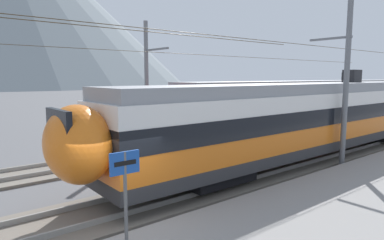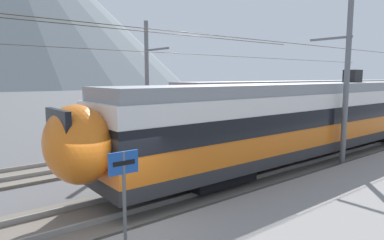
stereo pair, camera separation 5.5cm
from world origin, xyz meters
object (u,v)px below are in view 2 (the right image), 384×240
at_px(train_near_platform, 310,116).
at_px(catenary_mast_mid, 344,82).
at_px(catenary_mast_far_side, 148,82).
at_px(train_far_track, 317,100).
at_px(platform_sign, 124,177).

relative_size(train_near_platform, catenary_mast_mid, 0.60).
bearing_deg(catenary_mast_far_side, train_far_track, -7.42).
xyz_separation_m(catenary_mast_far_side, platform_sign, (-7.15, -10.67, -1.90)).
distance_m(catenary_mast_mid, platform_sign, 11.82).
bearing_deg(train_far_track, catenary_mast_mid, -144.09).
height_order(train_far_track, platform_sign, train_far_track).
distance_m(train_near_platform, platform_sign, 11.92).
xyz_separation_m(train_near_platform, platform_sign, (-11.58, -2.80, -0.25)).
bearing_deg(catenary_mast_mid, train_far_track, 35.91).
height_order(catenary_mast_mid, platform_sign, catenary_mast_mid).
xyz_separation_m(train_near_platform, train_far_track, (10.45, 5.94, 0.01)).
height_order(train_near_platform, platform_sign, train_near_platform).
distance_m(train_far_track, catenary_mast_mid, 13.00).
distance_m(train_near_platform, catenary_mast_far_side, 9.19).
bearing_deg(train_far_track, catenary_mast_far_side, 172.58).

